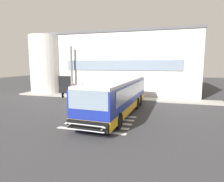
{
  "coord_description": "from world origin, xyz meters",
  "views": [
    {
      "loc": [
        6.26,
        -16.1,
        3.95
      ],
      "look_at": [
        1.51,
        0.39,
        1.5
      ],
      "focal_mm": 30.45,
      "sensor_mm": 36.0,
      "label": 1
    }
  ],
  "objects_px": {
    "bus_main_foreground": "(117,97)",
    "passenger_by_doorway": "(83,88)",
    "passenger_at_curb_edge": "(86,88)",
    "entry_support_column": "(72,71)",
    "passenger_near_column": "(73,88)"
  },
  "relations": [
    {
      "from": "entry_support_column",
      "to": "passenger_by_doorway",
      "type": "relative_size",
      "value": 3.57
    },
    {
      "from": "bus_main_foreground",
      "to": "passenger_by_doorway",
      "type": "relative_size",
      "value": 6.68
    },
    {
      "from": "passenger_near_column",
      "to": "passenger_by_doorway",
      "type": "bearing_deg",
      "value": 15.2
    },
    {
      "from": "passenger_near_column",
      "to": "passenger_at_curb_edge",
      "type": "height_order",
      "value": "same"
    },
    {
      "from": "entry_support_column",
      "to": "bus_main_foreground",
      "type": "xyz_separation_m",
      "value": [
        7.72,
        -7.03,
        -1.8
      ]
    },
    {
      "from": "entry_support_column",
      "to": "bus_main_foreground",
      "type": "relative_size",
      "value": 0.53
    },
    {
      "from": "passenger_by_doorway",
      "to": "bus_main_foreground",
      "type": "bearing_deg",
      "value": -46.5
    },
    {
      "from": "bus_main_foreground",
      "to": "passenger_at_curb_edge",
      "type": "distance_m",
      "value": 8.21
    },
    {
      "from": "entry_support_column",
      "to": "passenger_near_column",
      "type": "distance_m",
      "value": 2.47
    },
    {
      "from": "passenger_near_column",
      "to": "passenger_by_doorway",
      "type": "relative_size",
      "value": 1.0
    },
    {
      "from": "entry_support_column",
      "to": "passenger_near_column",
      "type": "bearing_deg",
      "value": -55.18
    },
    {
      "from": "passenger_at_curb_edge",
      "to": "passenger_by_doorway",
      "type": "bearing_deg",
      "value": -176.2
    },
    {
      "from": "bus_main_foreground",
      "to": "passenger_by_doorway",
      "type": "height_order",
      "value": "bus_main_foreground"
    },
    {
      "from": "bus_main_foreground",
      "to": "passenger_near_column",
      "type": "xyz_separation_m",
      "value": [
        -6.92,
        5.88,
        -0.22
      ]
    },
    {
      "from": "passenger_by_doorway",
      "to": "passenger_at_curb_edge",
      "type": "height_order",
      "value": "same"
    }
  ]
}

